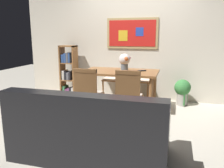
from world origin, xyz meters
TOP-DOWN VIEW (x-y plane):
  - ground_plane at (0.00, 0.00)m, footprint 12.00×12.00m
  - wall_back_with_painting at (-0.00, 1.31)m, footprint 5.20×0.14m
  - dining_table at (-0.12, 0.40)m, footprint 1.43×0.85m
  - dining_chair_near_left at (-0.47, -0.40)m, footprint 0.40×0.41m
  - dining_chair_far_right at (0.19, 1.21)m, footprint 0.40×0.41m
  - dining_chair_near_right at (0.22, -0.39)m, footprint 0.40×0.41m
  - dining_chair_far_left at (-0.47, 1.19)m, footprint 0.40×0.41m
  - leather_couch at (-0.03, -1.48)m, footprint 1.80×0.84m
  - bookshelf at (-1.49, 0.99)m, footprint 0.36×0.28m
  - potted_ivy at (1.06, 0.97)m, footprint 0.33×0.33m
  - flower_vase at (-0.02, 0.36)m, footprint 0.22×0.22m
  - tv_remote at (0.29, 0.49)m, footprint 0.16×0.12m

SIDE VIEW (x-z plane):
  - ground_plane at x=0.00m, z-range 0.00..0.00m
  - leather_couch at x=-0.03m, z-range -0.11..0.73m
  - potted_ivy at x=1.06m, z-range 0.05..0.59m
  - dining_chair_near_left at x=-0.47m, z-range 0.08..0.99m
  - dining_chair_far_right at x=0.19m, z-range 0.08..0.99m
  - dining_chair_near_right at x=0.22m, z-range 0.08..0.99m
  - dining_chair_far_left at x=-0.47m, z-range 0.08..0.99m
  - bookshelf at x=-1.49m, z-range -0.05..1.15m
  - dining_table at x=-0.12m, z-range 0.27..1.03m
  - tv_remote at x=0.29m, z-range 0.76..0.78m
  - flower_vase at x=-0.02m, z-range 0.79..1.12m
  - wall_back_with_painting at x=0.00m, z-range 0.00..2.60m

